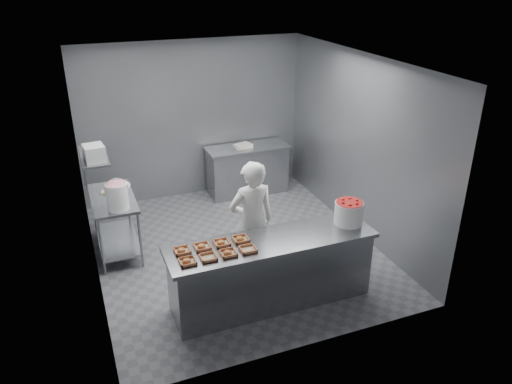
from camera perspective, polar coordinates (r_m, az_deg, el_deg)
floor at (r=7.60m, az=-2.29°, el=-6.59°), size 4.50×4.50×0.00m
ceiling at (r=6.59m, az=-2.71°, el=14.68°), size 4.50×4.50×0.00m
wall_back at (r=9.02m, az=-7.25°, el=8.14°), size 4.00×0.04×2.80m
wall_left at (r=6.65m, az=-18.97°, el=0.80°), size 0.04×4.50×2.80m
wall_right at (r=7.81m, az=11.56°, el=5.19°), size 0.04×4.50×2.80m
service_counter at (r=6.29m, az=1.78°, el=-9.02°), size 2.60×0.70×0.90m
prep_table at (r=7.55m, az=-15.83°, el=-2.68°), size 0.60×1.20×0.90m
back_counter at (r=9.27m, az=-0.99°, el=2.59°), size 1.50×0.60×0.90m
wall_shelf at (r=7.16m, az=-18.05°, el=3.92°), size 0.35×0.90×0.03m
tray_0 at (r=5.66m, az=-7.86°, el=-7.86°), size 0.19×0.18×0.06m
tray_1 at (r=5.71m, az=-5.48°, el=-7.44°), size 0.19×0.18×0.04m
tray_2 at (r=5.76m, az=-3.21°, el=-6.97°), size 0.19×0.18×0.06m
tray_3 at (r=5.83m, az=-0.93°, el=-6.55°), size 0.19×0.18×0.04m
tray_4 at (r=5.86m, az=-8.46°, el=-6.63°), size 0.19×0.18×0.06m
tray_5 at (r=5.91m, az=-6.19°, el=-6.22°), size 0.19×0.18×0.06m
tray_6 at (r=5.97m, az=-3.97°, el=-5.81°), size 0.19×0.18×0.06m
tray_7 at (r=6.03m, az=-1.79°, el=-5.39°), size 0.19×0.18×0.06m
worker at (r=6.55m, az=-0.50°, el=-3.45°), size 0.64×0.43×1.70m
strawberry_tub at (r=6.46m, az=10.56°, el=-2.25°), size 0.37×0.37×0.30m
glaze_bucket at (r=6.97m, az=-15.58°, el=-0.40°), size 0.31×0.29×0.45m
bucket_lid at (r=7.73m, az=-15.39°, el=0.68°), size 0.38×0.38×0.03m
rag at (r=7.59m, az=-16.71°, el=0.03°), size 0.18×0.16×0.02m
appliance at (r=6.90m, az=-18.02°, el=4.24°), size 0.28×0.31×0.22m
paper_stack at (r=9.07m, az=-1.49°, el=5.31°), size 0.33×0.26×0.06m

